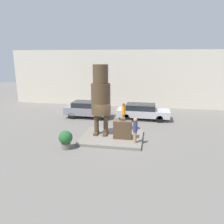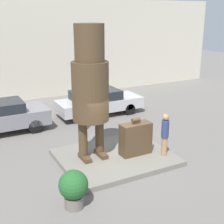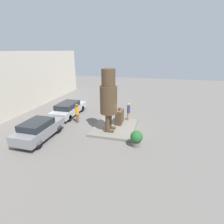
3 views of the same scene
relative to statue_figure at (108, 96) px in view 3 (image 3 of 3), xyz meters
The scene contains 10 objects.
ground_plane 3.21m from the statue_figure, 19.33° to the right, with size 60.00×60.00×0.00m, color slate.
pedestal 3.12m from the statue_figure, 19.33° to the right, with size 4.23×3.49×0.19m.
building_backdrop 10.38m from the statue_figure, 85.28° to the left, with size 28.00×0.60×6.34m.
statue_figure is the anchor object (origin of this frame).
giant_suitcase 2.83m from the statue_figure, 18.71° to the right, with size 1.22×0.54×1.48m.
tourist 3.42m from the statue_figure, 25.38° to the right, with size 0.29×0.29×1.68m.
parked_car_grey 5.83m from the statue_figure, 117.38° to the left, with size 4.17×1.83×1.51m.
parked_car_silver 6.18m from the statue_figure, 61.68° to the left, with size 4.74×1.78×1.41m.
planter_pot 3.86m from the statue_figure, 124.36° to the right, with size 0.87×0.87×1.18m.
worker_hivis 4.11m from the statue_figure, 70.43° to the left, with size 0.31×0.31×1.84m.
Camera 3 is at (-13.44, -3.30, 6.40)m, focal length 28.00 mm.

